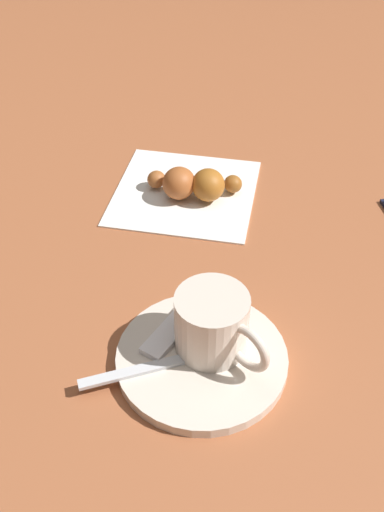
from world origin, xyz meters
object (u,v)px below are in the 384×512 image
Objects in this scene: sugar_packet at (171,331)px; croissant at (194,184)px; espresso_cup at (214,324)px; napkin at (185,192)px; teaspoon at (193,357)px; saucer at (202,358)px.

croissant is at bearing -152.50° from sugar_packet.
espresso_cup is 0.24m from napkin.
teaspoon is (0.02, -0.01, -0.02)m from espresso_cup.
sugar_packet is 0.21m from croissant.
saucer is 2.18× the size of sugar_packet.
teaspoon is 0.03m from sugar_packet.
sugar_packet is (-0.01, -0.03, 0.01)m from saucer.
sugar_packet is (-0.02, -0.03, 0.00)m from teaspoon.
saucer is at bearing 139.76° from teaspoon.
croissant is at bearing -162.52° from teaspoon.
espresso_cup is 0.05m from sugar_packet.
espresso_cup is (-0.01, 0.01, 0.03)m from saucer.
teaspoon is at bearing 19.84° from napkin.
espresso_cup is at bearing 101.09° from sugar_packet.
espresso_cup is 0.74× the size of croissant.
teaspoon is at bearing -32.35° from espresso_cup.
croissant is (0.01, 0.01, 0.02)m from napkin.
croissant reaches higher than teaspoon.
espresso_cup is 0.54× the size of napkin.
espresso_cup is 0.70× the size of teaspoon.
croissant is (-0.20, -0.05, 0.01)m from sugar_packet.
sugar_packet is at bearing 12.42° from croissant.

